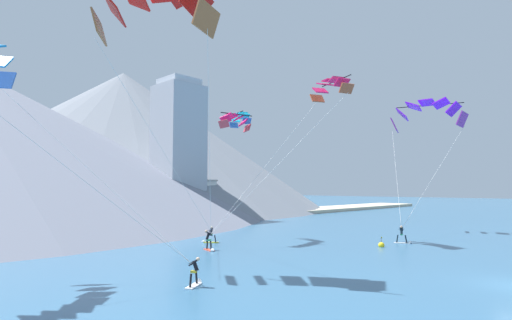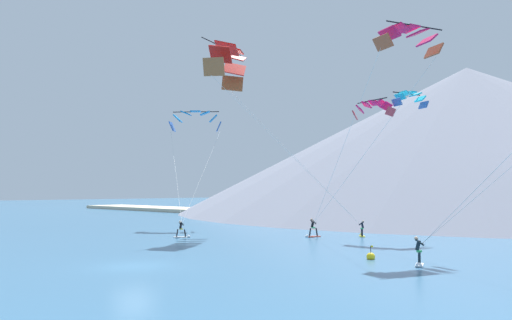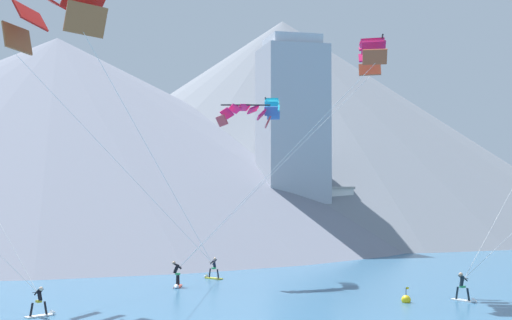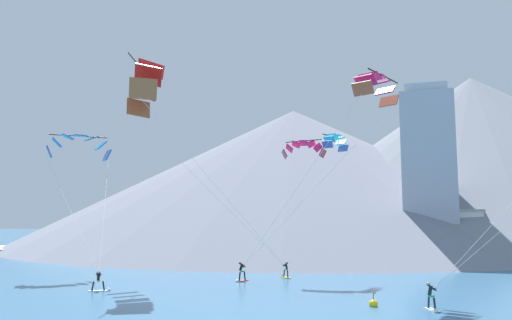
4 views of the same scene
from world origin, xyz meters
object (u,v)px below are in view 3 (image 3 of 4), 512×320
at_px(kitesurfer_near_trail, 212,273).
at_px(parafoil_kite_near_trail, 57,7).
at_px(parafoil_kite_near_lead, 370,54).
at_px(parafoil_kite_distant_high_outer, 244,113).
at_px(kitesurfer_far_left, 465,292).
at_px(kitesurfer_near_lead, 177,279).
at_px(parafoil_kite_distant_low_drift, 272,106).
at_px(kitesurfer_mid_center, 43,307).
at_px(race_marker_buoy, 406,300).

distance_m(kitesurfer_near_trail, parafoil_kite_near_trail, 21.86).
bearing_deg(parafoil_kite_near_lead, parafoil_kite_distant_high_outer, 135.95).
bearing_deg(kitesurfer_far_left, parafoil_kite_distant_high_outer, 129.46).
xyz_separation_m(kitesurfer_near_lead, kitesurfer_near_trail, (3.13, 3.89, -0.14)).
bearing_deg(kitesurfer_near_trail, parafoil_kite_distant_high_outer, -30.44).
distance_m(kitesurfer_near_trail, parafoil_kite_distant_low_drift, 13.56).
bearing_deg(kitesurfer_near_lead, kitesurfer_mid_center, -133.02).
xyz_separation_m(kitesurfer_far_left, parafoil_kite_near_trail, (-23.72, 6.55, 17.22)).
distance_m(kitesurfer_far_left, parafoil_kite_near_lead, 16.63).
distance_m(parafoil_kite_near_lead, parafoil_kite_distant_low_drift, 10.27).
relative_size(parafoil_kite_near_lead, parafoil_kite_near_trail, 0.83).
relative_size(kitesurfer_near_lead, race_marker_buoy, 1.79).
bearing_deg(kitesurfer_near_trail, kitesurfer_mid_center, -131.79).
bearing_deg(race_marker_buoy, parafoil_kite_distant_high_outer, 119.57).
relative_size(kitesurfer_near_lead, kitesurfer_mid_center, 1.06).
bearing_deg(race_marker_buoy, kitesurfer_far_left, -8.77).
distance_m(kitesurfer_far_left, parafoil_kite_distant_high_outer, 20.20).
xyz_separation_m(kitesurfer_mid_center, parafoil_kite_near_lead, (20.71, 4.70, 15.24)).
xyz_separation_m(kitesurfer_mid_center, parafoil_kite_near_trail, (0.41, 5.34, 17.29)).
distance_m(kitesurfer_mid_center, parafoil_kite_near_trail, 18.10).
relative_size(kitesurfer_mid_center, parafoil_kite_near_lead, 0.11).
height_order(kitesurfer_near_lead, kitesurfer_near_trail, kitesurfer_near_lead).
bearing_deg(parafoil_kite_distant_high_outer, parafoil_kite_near_lead, -44.05).
xyz_separation_m(kitesurfer_near_lead, race_marker_buoy, (12.23, -9.58, -0.42)).
xyz_separation_m(kitesurfer_mid_center, parafoil_kite_distant_high_outer, (13.65, 11.53, 11.74)).
bearing_deg(kitesurfer_mid_center, kitesurfer_near_trail, 48.21).
height_order(kitesurfer_near_trail, parafoil_kite_distant_high_outer, parafoil_kite_distant_high_outer).
bearing_deg(kitesurfer_near_lead, parafoil_kite_distant_low_drift, 30.27).
bearing_deg(race_marker_buoy, parafoil_kite_distant_low_drift, 106.54).
relative_size(kitesurfer_mid_center, parafoil_kite_near_trail, 0.09).
xyz_separation_m(kitesurfer_far_left, parafoil_kite_distant_low_drift, (-7.80, 14.80, 12.52)).
bearing_deg(kitesurfer_far_left, kitesurfer_mid_center, 177.14).
bearing_deg(kitesurfer_mid_center, parafoil_kite_near_lead, 12.77).
bearing_deg(kitesurfer_far_left, kitesurfer_near_trail, 132.11).
height_order(parafoil_kite_distant_low_drift, race_marker_buoy, parafoil_kite_distant_low_drift).
relative_size(kitesurfer_near_trail, parafoil_kite_distant_low_drift, 0.43).
bearing_deg(parafoil_kite_distant_low_drift, parafoil_kite_near_trail, -152.60).
distance_m(kitesurfer_near_lead, kitesurfer_mid_center, 12.21).
height_order(parafoil_kite_distant_high_outer, parafoil_kite_distant_low_drift, parafoil_kite_distant_low_drift).
bearing_deg(race_marker_buoy, kitesurfer_near_lead, 141.94).
bearing_deg(parafoil_kite_near_trail, parafoil_kite_distant_low_drift, 27.40).
relative_size(parafoil_kite_near_lead, parafoil_kite_distant_low_drift, 3.92).
bearing_deg(parafoil_kite_distant_high_outer, kitesurfer_mid_center, -139.81).
height_order(parafoil_kite_near_lead, parafoil_kite_distant_low_drift, parafoil_kite_near_lead).
relative_size(kitesurfer_near_trail, kitesurfer_far_left, 0.92).
xyz_separation_m(parafoil_kite_distant_low_drift, race_marker_buoy, (4.23, -14.25, -12.91)).
bearing_deg(kitesurfer_far_left, kitesurfer_near_lead, 147.34).
distance_m(kitesurfer_far_left, race_marker_buoy, 3.63).
bearing_deg(parafoil_kite_distant_high_outer, parafoil_kite_distant_low_drift, 37.58).
xyz_separation_m(kitesurfer_near_lead, parafoil_kite_distant_high_outer, (5.32, 2.60, 11.63)).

